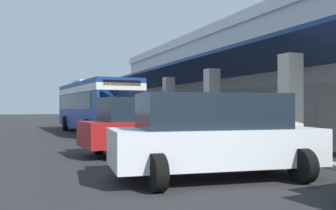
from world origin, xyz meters
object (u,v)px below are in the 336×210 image
transit_bus (94,103)px  parked_suv_red (151,125)px  pedestrian (150,125)px  parked_suv_white (214,135)px  potted_palm (156,121)px

transit_bus → parked_suv_red: 11.26m
pedestrian → transit_bus: bearing=-175.2°
parked_suv_red → parked_suv_white: bearing=-0.8°
parked_suv_white → potted_palm: potted_palm is taller
parked_suv_white → potted_palm: 20.13m
transit_bus → parked_suv_white: bearing=-0.5°
transit_bus → parked_suv_white: (16.02, -0.14, -0.84)m
pedestrian → potted_palm: potted_palm is taller
parked_suv_red → pedestrian: bearing=162.4°
parked_suv_red → pedestrian: 2.66m
transit_bus → potted_palm: (-3.37, 5.23, -1.32)m
transit_bus → parked_suv_white: 16.04m
parked_suv_white → pedestrian: parked_suv_white is taller
potted_palm → parked_suv_white: bearing=-15.5°
pedestrian → parked_suv_red: bearing=-17.6°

